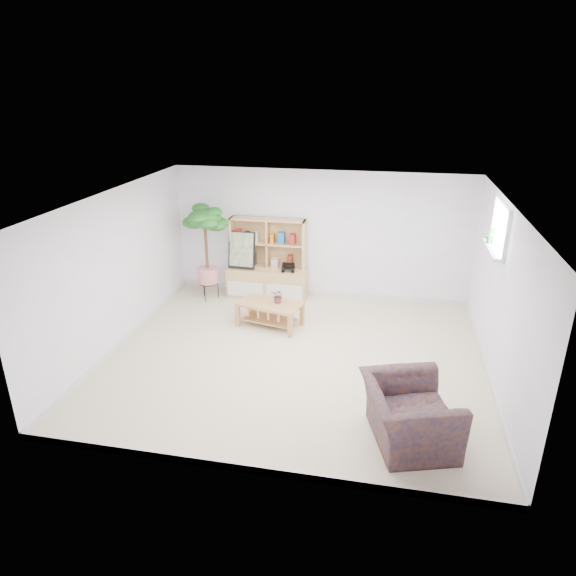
% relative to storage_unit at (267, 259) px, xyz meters
% --- Properties ---
extents(floor, '(5.50, 5.00, 0.01)m').
position_rel_storage_unit_xyz_m(floor, '(0.96, -2.24, -0.75)').
color(floor, beige).
rests_on(floor, ground).
extents(ceiling, '(5.50, 5.00, 0.01)m').
position_rel_storage_unit_xyz_m(ceiling, '(0.96, -2.24, 1.65)').
color(ceiling, white).
rests_on(ceiling, walls).
extents(walls, '(5.51, 5.01, 2.40)m').
position_rel_storage_unit_xyz_m(walls, '(0.96, -2.24, 0.45)').
color(walls, white).
rests_on(walls, floor).
extents(baseboard, '(5.50, 5.00, 0.10)m').
position_rel_storage_unit_xyz_m(baseboard, '(0.96, -2.24, -0.70)').
color(baseboard, silver).
rests_on(baseboard, floor).
extents(window, '(0.10, 0.98, 0.68)m').
position_rel_storage_unit_xyz_m(window, '(3.69, -1.64, 1.25)').
color(window, silver).
rests_on(window, walls).
extents(window_sill, '(0.14, 1.00, 0.04)m').
position_rel_storage_unit_xyz_m(window_sill, '(3.63, -1.64, 0.93)').
color(window_sill, silver).
rests_on(window_sill, walls).
extents(storage_unit, '(1.51, 0.51, 1.51)m').
position_rel_storage_unit_xyz_m(storage_unit, '(0.00, 0.00, 0.00)').
color(storage_unit, tan).
rests_on(storage_unit, floor).
extents(poster, '(0.52, 0.14, 0.71)m').
position_rel_storage_unit_xyz_m(poster, '(-0.47, -0.08, 0.17)').
color(poster, '#FDEF41').
rests_on(poster, storage_unit).
extents(toy_truck, '(0.34, 0.25, 0.17)m').
position_rel_storage_unit_xyz_m(toy_truck, '(0.42, -0.06, -0.10)').
color(toy_truck, black).
rests_on(toy_truck, storage_unit).
extents(coffee_table, '(1.13, 0.78, 0.42)m').
position_rel_storage_unit_xyz_m(coffee_table, '(0.34, -1.24, -0.54)').
color(coffee_table, '#B27B40').
rests_on(coffee_table, floor).
extents(table_plant, '(0.27, 0.25, 0.25)m').
position_rel_storage_unit_xyz_m(table_plant, '(0.48, -1.21, -0.21)').
color(table_plant, '#1E4E26').
rests_on(table_plant, coffee_table).
extents(floor_tree, '(0.88, 0.88, 1.80)m').
position_rel_storage_unit_xyz_m(floor_tree, '(-1.07, -0.32, 0.15)').
color(floor_tree, '#1F6224').
rests_on(floor_tree, floor).
extents(armchair, '(1.23, 1.32, 0.81)m').
position_rel_storage_unit_xyz_m(armchair, '(2.57, -3.85, -0.35)').
color(armchair, '#0E1A43').
rests_on(armchair, floor).
extents(sill_plant, '(0.16, 0.14, 0.24)m').
position_rel_storage_unit_xyz_m(sill_plant, '(3.63, -1.39, 1.06)').
color(sill_plant, '#1F6224').
rests_on(sill_plant, window_sill).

